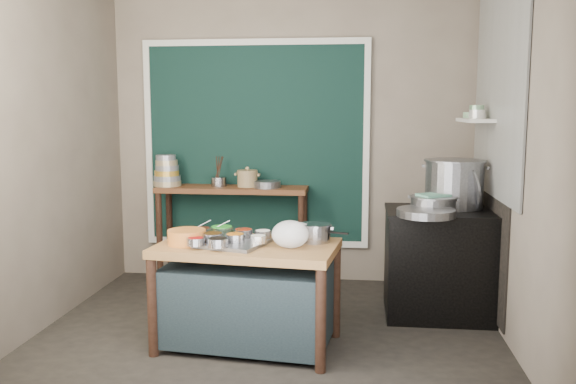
# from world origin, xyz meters

# --- Properties ---
(floor) EXTENTS (3.50, 3.00, 0.02)m
(floor) POSITION_xyz_m (0.00, 0.00, -0.01)
(floor) COLOR black
(floor) RESTS_ON ground
(back_wall) EXTENTS (3.50, 0.02, 2.80)m
(back_wall) POSITION_xyz_m (0.00, 1.51, 1.40)
(back_wall) COLOR #786B5C
(back_wall) RESTS_ON floor
(left_wall) EXTENTS (0.02, 3.00, 2.80)m
(left_wall) POSITION_xyz_m (-1.76, 0.00, 1.40)
(left_wall) COLOR #786B5C
(left_wall) RESTS_ON floor
(right_wall) EXTENTS (0.02, 3.00, 2.80)m
(right_wall) POSITION_xyz_m (1.76, 0.00, 1.40)
(right_wall) COLOR #786B5C
(right_wall) RESTS_ON floor
(curtain_panel) EXTENTS (2.10, 0.02, 1.90)m
(curtain_panel) POSITION_xyz_m (-0.35, 1.47, 1.35)
(curtain_panel) COLOR black
(curtain_panel) RESTS_ON back_wall
(curtain_frame) EXTENTS (2.22, 0.03, 2.02)m
(curtain_frame) POSITION_xyz_m (-0.35, 1.46, 1.35)
(curtain_frame) COLOR beige
(curtain_frame) RESTS_ON back_wall
(tile_panel) EXTENTS (0.02, 1.70, 1.70)m
(tile_panel) POSITION_xyz_m (1.74, 0.55, 1.85)
(tile_panel) COLOR #B2B2AA
(tile_panel) RESTS_ON right_wall
(soot_patch) EXTENTS (0.01, 1.30, 1.30)m
(soot_patch) POSITION_xyz_m (1.74, 0.65, 0.70)
(soot_patch) COLOR black
(soot_patch) RESTS_ON right_wall
(wall_shelf) EXTENTS (0.22, 0.70, 0.03)m
(wall_shelf) POSITION_xyz_m (1.63, 0.85, 1.60)
(wall_shelf) COLOR beige
(wall_shelf) RESTS_ON right_wall
(prep_table) EXTENTS (1.32, 0.86, 0.75)m
(prep_table) POSITION_xyz_m (-0.11, -0.30, 0.38)
(prep_table) COLOR olive
(prep_table) RESTS_ON floor
(back_counter) EXTENTS (1.45, 0.40, 0.95)m
(back_counter) POSITION_xyz_m (-0.55, 1.28, 0.47)
(back_counter) COLOR brown
(back_counter) RESTS_ON floor
(stove_block) EXTENTS (0.90, 0.68, 0.85)m
(stove_block) POSITION_xyz_m (1.35, 0.55, 0.42)
(stove_block) COLOR black
(stove_block) RESTS_ON floor
(stove_top) EXTENTS (0.92, 0.69, 0.03)m
(stove_top) POSITION_xyz_m (1.35, 0.55, 0.86)
(stove_top) COLOR black
(stove_top) RESTS_ON stove_block
(condiment_tray) EXTENTS (0.66, 0.55, 0.03)m
(condiment_tray) POSITION_xyz_m (-0.28, -0.32, 0.76)
(condiment_tray) COLOR gray
(condiment_tray) RESTS_ON prep_table
(condiment_bowls) EXTENTS (0.62, 0.50, 0.07)m
(condiment_bowls) POSITION_xyz_m (-0.30, -0.30, 0.81)
(condiment_bowls) COLOR gray
(condiment_bowls) RESTS_ON condiment_tray
(yellow_basin) EXTENTS (0.34, 0.34, 0.10)m
(yellow_basin) POSITION_xyz_m (-0.54, -0.35, 0.80)
(yellow_basin) COLOR #B76521
(yellow_basin) RESTS_ON prep_table
(saucepan) EXTENTS (0.30, 0.30, 0.13)m
(saucepan) POSITION_xyz_m (0.35, -0.17, 0.82)
(saucepan) COLOR gray
(saucepan) RESTS_ON prep_table
(plastic_bag_a) EXTENTS (0.28, 0.25, 0.19)m
(plastic_bag_a) POSITION_xyz_m (0.20, -0.39, 0.85)
(plastic_bag_a) COLOR white
(plastic_bag_a) RESTS_ON prep_table
(plastic_bag_b) EXTENTS (0.23, 0.21, 0.14)m
(plastic_bag_b) POSITION_xyz_m (0.25, -0.20, 0.82)
(plastic_bag_b) COLOR white
(plastic_bag_b) RESTS_ON prep_table
(bowl_stack) EXTENTS (0.27, 0.27, 0.30)m
(bowl_stack) POSITION_xyz_m (-1.19, 1.27, 1.08)
(bowl_stack) COLOR tan
(bowl_stack) RESTS_ON back_counter
(utensil_cup) EXTENTS (0.15, 0.15, 0.09)m
(utensil_cup) POSITION_xyz_m (-0.68, 1.29, 1.00)
(utensil_cup) COLOR gray
(utensil_cup) RESTS_ON back_counter
(ceramic_crock) EXTENTS (0.24, 0.24, 0.14)m
(ceramic_crock) POSITION_xyz_m (-0.40, 1.29, 1.02)
(ceramic_crock) COLOR olive
(ceramic_crock) RESTS_ON back_counter
(wide_bowl) EXTENTS (0.34, 0.34, 0.06)m
(wide_bowl) POSITION_xyz_m (-0.20, 1.24, 0.98)
(wide_bowl) COLOR gray
(wide_bowl) RESTS_ON back_counter
(stock_pot) EXTENTS (0.61, 0.61, 0.40)m
(stock_pot) POSITION_xyz_m (1.45, 0.69, 1.08)
(stock_pot) COLOR gray
(stock_pot) RESTS_ON stove_top
(pot_lid) EXTENTS (0.17, 0.39, 0.38)m
(pot_lid) POSITION_xyz_m (1.57, 0.60, 1.07)
(pot_lid) COLOR gray
(pot_lid) RESTS_ON stove_top
(steamer) EXTENTS (0.50, 0.50, 0.12)m
(steamer) POSITION_xyz_m (1.26, 0.47, 0.94)
(steamer) COLOR gray
(steamer) RESTS_ON stove_top
(green_cloth) EXTENTS (0.28, 0.26, 0.02)m
(green_cloth) POSITION_xyz_m (1.26, 0.47, 1.01)
(green_cloth) COLOR slate
(green_cloth) RESTS_ON steamer
(shallow_pan) EXTENTS (0.48, 0.48, 0.06)m
(shallow_pan) POSITION_xyz_m (1.18, 0.23, 0.91)
(shallow_pan) COLOR gray
(shallow_pan) RESTS_ON stove_top
(shelf_bowl_stack) EXTENTS (0.14, 0.14, 0.11)m
(shelf_bowl_stack) POSITION_xyz_m (1.63, 0.78, 1.67)
(shelf_bowl_stack) COLOR silver
(shelf_bowl_stack) RESTS_ON wall_shelf
(shelf_bowl_green) EXTENTS (0.19, 0.19, 0.05)m
(shelf_bowl_green) POSITION_xyz_m (1.63, 1.06, 1.64)
(shelf_bowl_green) COLOR gray
(shelf_bowl_green) RESTS_ON wall_shelf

